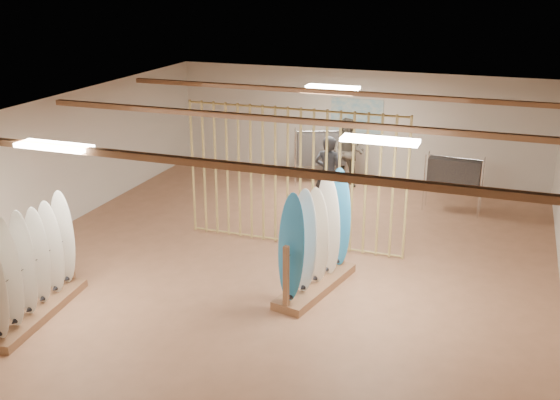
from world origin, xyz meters
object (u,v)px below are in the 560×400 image
(clothing_rack_b, at_px, (454,176))
(shopper_a, at_px, (328,169))
(shopper_b, at_px, (348,148))
(rack_right, at_px, (316,254))
(clothing_rack_a, at_px, (322,149))
(rack_left, at_px, (34,280))

(clothing_rack_b, bearing_deg, shopper_a, -156.98)
(shopper_a, height_order, shopper_b, shopper_a)
(rack_right, relative_size, clothing_rack_a, 1.47)
(clothing_rack_b, height_order, shopper_b, shopper_b)
(rack_left, relative_size, clothing_rack_a, 1.60)
(clothing_rack_a, distance_m, clothing_rack_b, 3.54)
(rack_right, bearing_deg, shopper_b, 111.44)
(clothing_rack_b, bearing_deg, rack_left, -123.99)
(clothing_rack_a, height_order, shopper_b, shopper_b)
(shopper_a, distance_m, shopper_b, 1.94)
(rack_left, bearing_deg, clothing_rack_b, 45.02)
(rack_right, distance_m, clothing_rack_a, 6.03)
(clothing_rack_a, bearing_deg, shopper_b, -18.83)
(rack_right, distance_m, shopper_a, 4.01)
(shopper_a, bearing_deg, clothing_rack_b, -158.04)
(rack_right, xyz_separation_m, shopper_a, (-0.90, 3.90, 0.34))
(clothing_rack_a, distance_m, shopper_a, 2.04)
(shopper_b, bearing_deg, rack_left, -106.23)
(clothing_rack_a, distance_m, shopper_b, 0.68)
(rack_left, distance_m, clothing_rack_b, 9.15)
(rack_right, relative_size, shopper_a, 1.06)
(clothing_rack_a, relative_size, shopper_b, 0.72)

